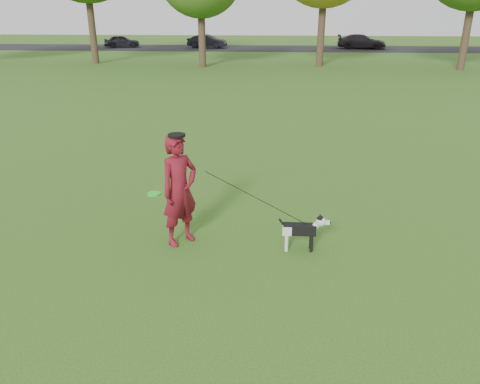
# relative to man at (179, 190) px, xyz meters

# --- Properties ---
(ground) EXTENTS (120.00, 120.00, 0.00)m
(ground) POSITION_rel_man_xyz_m (0.88, -0.30, -1.00)
(ground) COLOR #285116
(ground) RESTS_ON ground
(road) EXTENTS (120.00, 7.00, 0.02)m
(road) POSITION_rel_man_xyz_m (0.88, 39.70, -0.99)
(road) COLOR black
(road) RESTS_ON ground
(man) EXTENTS (0.84, 0.86, 2.00)m
(man) POSITION_rel_man_xyz_m (0.00, 0.00, 0.00)
(man) COLOR #5D0D1C
(man) RESTS_ON ground
(dog) EXTENTS (0.90, 0.18, 0.68)m
(dog) POSITION_rel_man_xyz_m (2.16, -0.17, -0.58)
(dog) COLOR black
(dog) RESTS_ON ground
(car_left) EXTENTS (3.65, 2.31, 1.16)m
(car_left) POSITION_rel_man_xyz_m (-13.13, 39.70, -0.40)
(car_left) COLOR black
(car_left) RESTS_ON road
(car_mid) EXTENTS (3.90, 1.95, 1.23)m
(car_mid) POSITION_rel_man_xyz_m (-4.70, 39.70, -0.37)
(car_mid) COLOR black
(car_mid) RESTS_ON road
(car_right) EXTENTS (4.73, 2.38, 1.32)m
(car_right) POSITION_rel_man_xyz_m (10.07, 39.70, -0.32)
(car_right) COLOR #272229
(car_right) RESTS_ON road
(man_held_items) EXTENTS (2.83, 0.40, 1.55)m
(man_held_items) POSITION_rel_man_xyz_m (1.34, -0.12, -0.06)
(man_held_items) COLOR #1CDE24
(man_held_items) RESTS_ON ground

